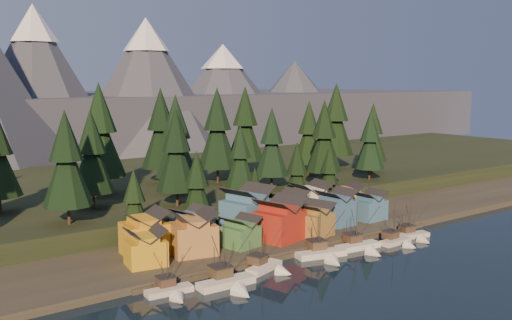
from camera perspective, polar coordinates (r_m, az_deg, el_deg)
ground at (r=115.70m, az=9.74°, el=-11.10°), size 500.00×500.00×0.00m
shore_strip at (r=144.89m, az=-1.73°, el=-6.75°), size 400.00×50.00×1.50m
hillside at (r=186.84m, az=-10.42°, el=-2.82°), size 420.00×100.00×6.00m
dock at (r=126.98m, az=4.35°, el=-9.03°), size 80.00×4.00×1.00m
mountain_ridge at (r=299.08m, az=-21.65°, el=5.22°), size 560.00×190.00×90.00m
boat_0 at (r=103.62m, az=-8.49°, el=-12.22°), size 8.97×9.63×10.36m
boat_1 at (r=105.76m, az=-2.66°, el=-11.47°), size 11.44×12.40×12.83m
boat_2 at (r=114.66m, az=1.25°, el=-10.03°), size 9.62×10.13×11.12m
boat_3 at (r=123.19m, az=6.83°, el=-8.75°), size 11.80×12.39×12.33m
boat_4 at (r=130.15m, az=10.53°, el=-7.97°), size 11.29×12.09×11.76m
boat_5 at (r=136.19m, az=14.09°, el=-7.35°), size 8.39×9.11×10.72m
boat_6 at (r=142.20m, az=15.55°, el=-6.83°), size 9.76×10.28×10.55m
house_front_0 at (r=115.08m, az=-10.99°, el=-8.43°), size 8.37×8.03×7.37m
house_front_1 at (r=120.61m, az=-6.34°, el=-7.09°), size 10.46×10.19×9.19m
house_front_2 at (r=125.33m, az=-1.50°, el=-7.09°), size 8.06×8.10×6.68m
house_front_3 at (r=130.16m, az=2.39°, el=-5.80°), size 11.39×11.06×9.72m
house_front_4 at (r=134.60m, az=5.68°, el=-5.81°), size 9.09×9.57×7.82m
house_front_5 at (r=144.39m, az=7.95°, el=-4.64°), size 8.98×8.24×9.03m
house_front_6 at (r=151.91m, az=11.24°, el=-4.38°), size 7.69×7.28×7.57m
house_back_0 at (r=121.86m, az=-11.12°, el=-7.00°), size 9.04×8.71×9.37m
house_back_1 at (r=126.93m, az=-6.37°, el=-6.54°), size 8.94×9.01×8.36m
house_back_2 at (r=136.52m, az=-0.90°, el=-4.83°), size 12.35×11.70×11.10m
house_back_3 at (r=140.64m, az=3.04°, el=-4.88°), size 10.28×9.48×9.17m
house_back_4 at (r=149.60m, az=5.43°, el=-3.98°), size 9.96×9.64×9.87m
house_back_5 at (r=154.72m, az=9.03°, el=-3.84°), size 9.63×9.70×8.85m
tree_hill_2 at (r=130.96m, az=-18.42°, el=-0.20°), size 10.91×10.91×25.41m
tree_hill_3 at (r=145.45m, az=-16.11°, el=0.52°), size 10.61×10.61×24.71m
tree_hill_4 at (r=161.82m, az=-15.32°, el=2.55°), size 13.39×13.39×31.20m
tree_hill_5 at (r=143.59m, az=-7.97°, el=0.75°), size 10.77×10.77×25.09m
tree_hill_6 at (r=160.32m, az=-7.99°, el=2.03°), size 11.93×11.93×27.79m
tree_hill_7 at (r=151.53m, az=-1.58°, el=0.14°), size 8.58×8.58×19.99m
tree_hill_8 at (r=175.25m, az=-3.88°, el=2.91°), size 12.68×12.68×29.54m
tree_hill_9 at (r=166.23m, az=1.59°, el=1.58°), size 10.25×10.25×23.88m
tree_hill_10 at (r=190.70m, az=-1.09°, el=3.37°), size 12.77×12.77×29.75m
tree_hill_11 at (r=172.62m, az=6.83°, el=2.11°), size 11.08×11.08×25.81m
tree_hill_12 at (r=189.81m, az=5.31°, el=2.54°), size 10.75×10.75×25.05m
tree_hill_13 at (r=184.14m, az=11.35°, el=1.76°), size 9.52×9.52×22.18m
tree_hill_14 at (r=206.12m, az=7.99°, el=3.81°), size 13.23×13.23×30.81m
tree_hill_15 at (r=177.10m, az=-9.45°, el=2.85°), size 12.63×12.63×29.42m
tree_hill_17 at (r=199.57m, az=11.59°, el=2.49°), size 10.25×10.25×23.88m
tree_shore_0 at (r=129.31m, az=-12.07°, el=-4.19°), size 7.26×7.26×16.91m
tree_shore_1 at (r=136.11m, az=-5.92°, el=-2.79°), size 8.45×8.45×19.68m
tree_shore_2 at (r=145.78m, az=-0.11°, el=-3.21°), size 6.12×6.12×14.27m
tree_shore_3 at (r=153.73m, az=4.12°, el=-1.49°), size 8.52×8.52×19.84m
tree_shore_4 at (r=161.77m, az=7.36°, el=-1.36°), size 7.87×7.87×18.33m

